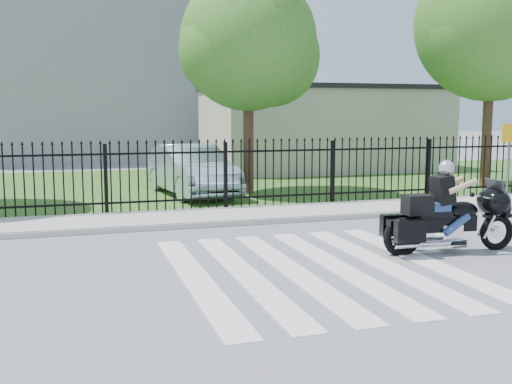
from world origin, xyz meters
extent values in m
plane|color=slate|center=(0.00, 0.00, 0.00)|extent=(120.00, 120.00, 0.00)
cube|color=#ADAAA3|center=(0.00, 5.00, 0.06)|extent=(40.00, 2.00, 0.12)
cube|color=#ADAAA3|center=(0.00, 4.00, 0.06)|extent=(40.00, 0.12, 0.12)
cube|color=#315F20|center=(0.00, 12.00, 0.01)|extent=(40.00, 12.00, 0.02)
cube|color=black|center=(0.00, 6.00, 0.35)|extent=(26.00, 0.04, 0.05)
cube|color=black|center=(0.00, 6.00, 1.55)|extent=(26.00, 0.04, 0.05)
cylinder|color=#382316|center=(1.50, 9.00, 2.08)|extent=(0.32, 0.32, 4.16)
sphere|color=#32621C|center=(1.50, 9.00, 4.68)|extent=(4.20, 4.20, 4.20)
cylinder|color=#382316|center=(9.50, 8.00, 2.40)|extent=(0.32, 0.32, 4.80)
sphere|color=#32621C|center=(9.50, 8.00, 5.40)|extent=(5.00, 5.00, 5.00)
cube|color=#B4AB96|center=(7.00, 16.00, 1.75)|extent=(10.00, 6.00, 3.50)
cube|color=black|center=(7.00, 16.00, 3.60)|extent=(10.20, 6.20, 0.20)
cube|color=gray|center=(-3.00, 26.00, 6.00)|extent=(15.00, 10.00, 12.00)
torus|color=black|center=(3.78, 0.30, 0.33)|extent=(0.69, 0.18, 0.68)
torus|color=black|center=(1.86, 0.44, 0.33)|extent=(0.73, 0.20, 0.72)
cube|color=black|center=(2.65, 0.38, 0.54)|extent=(1.30, 0.33, 0.30)
ellipsoid|color=black|center=(3.04, 0.36, 0.77)|extent=(0.64, 0.44, 0.33)
cube|color=black|center=(2.45, 0.40, 0.73)|extent=(0.66, 0.36, 0.10)
cube|color=silver|center=(2.80, 0.37, 0.38)|extent=(0.42, 0.32, 0.30)
ellipsoid|color=black|center=(3.68, 0.31, 0.91)|extent=(0.58, 0.75, 0.53)
cube|color=black|center=(2.14, 0.42, 0.91)|extent=(0.50, 0.41, 0.36)
cube|color=navy|center=(2.57, 0.39, 0.85)|extent=(0.36, 0.32, 0.18)
sphere|color=#B5B7BE|center=(2.69, 0.38, 1.56)|extent=(0.29, 0.29, 0.29)
imported|color=#94ABBA|center=(-0.28, 9.19, 0.80)|extent=(2.27, 4.90, 1.56)
cylinder|color=slate|center=(8.49, 5.70, 1.13)|extent=(0.06, 0.06, 2.02)
cube|color=#EAA70C|center=(8.49, 5.68, 1.96)|extent=(0.44, 0.19, 0.55)
camera|label=1|loc=(-3.76, -8.87, 2.56)|focal=42.00mm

